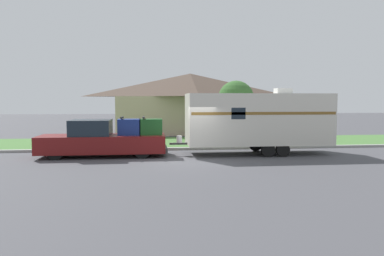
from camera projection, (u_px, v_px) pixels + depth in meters
name	position (u px, v px, depth m)	size (l,w,h in m)	color
ground_plane	(191.00, 160.00, 17.62)	(120.00, 120.00, 0.00)	#47474C
curb_strip	(184.00, 149.00, 21.33)	(80.00, 0.30, 0.14)	#999993
lawn_strip	(179.00, 142.00, 24.95)	(80.00, 7.00, 0.03)	#477538
house_across_street	(190.00, 102.00, 33.39)	(13.54, 8.50, 5.18)	tan
pickup_truck	(104.00, 139.00, 18.79)	(6.34, 2.09, 2.00)	black
travel_trailer	(258.00, 119.00, 19.61)	(8.37, 2.51, 3.45)	black
mailbox	(228.00, 131.00, 22.50)	(0.48, 0.20, 1.30)	brown
tree_in_yard	(236.00, 99.00, 25.06)	(2.41, 2.41, 4.14)	brown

